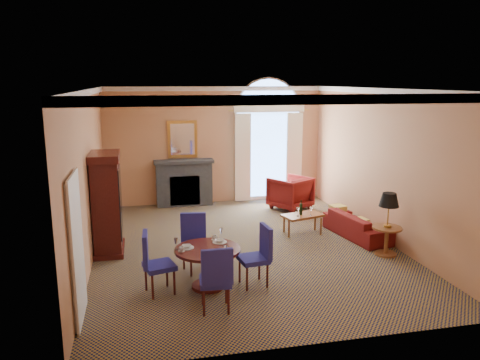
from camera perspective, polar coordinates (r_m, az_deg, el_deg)
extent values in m
plane|color=#141940|center=(9.75, 0.63, -8.10)|extent=(7.50, 7.50, 0.00)
cube|color=tan|center=(12.96, -3.04, 4.24)|extent=(6.00, 0.04, 3.20)
cube|color=tan|center=(9.15, -18.00, 0.37)|extent=(0.04, 7.50, 3.20)
cube|color=tan|center=(10.40, 17.00, 1.78)|extent=(0.04, 7.50, 3.20)
cube|color=white|center=(9.15, 0.67, 11.06)|extent=(6.00, 7.50, 0.04)
cube|color=white|center=(9.15, 0.67, 10.68)|extent=(6.00, 7.50, 0.12)
cube|color=white|center=(6.99, -19.25, -8.12)|extent=(0.08, 0.90, 2.06)
cube|color=#383C42|center=(12.82, -6.82, -0.45)|extent=(1.50, 0.40, 1.20)
cube|color=#383C42|center=(12.67, -6.88, 2.35)|extent=(1.60, 0.46, 0.08)
cube|color=gold|center=(12.79, -7.03, 4.97)|extent=(0.80, 0.04, 1.00)
cube|color=white|center=(12.77, -7.02, 4.96)|extent=(0.64, 0.02, 0.84)
cube|color=white|center=(13.31, 3.38, 2.92)|extent=(1.90, 0.04, 2.50)
cube|color=#89B0E5|center=(13.30, 3.40, 2.91)|extent=(1.70, 0.02, 2.30)
cylinder|color=white|center=(13.17, 3.45, 8.30)|extent=(1.90, 0.04, 1.90)
cube|color=white|center=(13.01, 0.34, 2.73)|extent=(0.45, 0.06, 2.45)
cube|color=white|center=(13.41, 6.61, 2.93)|extent=(0.45, 0.06, 2.45)
cube|color=white|center=(13.04, 3.60, 8.92)|extent=(2.00, 0.08, 0.30)
cube|color=#380F0C|center=(9.56, -15.90, -3.16)|extent=(0.51, 0.93, 1.85)
cube|color=#380F0C|center=(9.36, -16.25, 2.76)|extent=(0.57, 1.02, 0.15)
cube|color=#380F0C|center=(9.82, -15.61, -8.12)|extent=(0.57, 1.02, 0.09)
cylinder|color=#380F0C|center=(7.71, -3.98, -8.47)|extent=(1.08, 1.08, 0.05)
cylinder|color=#380F0C|center=(7.84, -3.95, -10.80)|extent=(0.14, 0.14, 0.64)
cylinder|color=#380F0C|center=(7.96, -3.92, -12.73)|extent=(0.54, 0.54, 0.05)
cylinder|color=silver|center=(7.96, -2.50, -7.56)|extent=(0.24, 0.24, 0.01)
imported|color=silver|center=(7.96, -2.50, -7.40)|extent=(0.15, 0.15, 0.04)
imported|color=silver|center=(8.08, -3.14, -7.01)|extent=(0.09, 0.09, 0.07)
cylinder|color=silver|center=(7.75, -6.53, -8.20)|extent=(0.24, 0.24, 0.01)
imported|color=silver|center=(7.74, -6.53, -8.03)|extent=(0.15, 0.15, 0.04)
imported|color=silver|center=(7.61, -7.16, -8.32)|extent=(0.09, 0.09, 0.07)
cylinder|color=silver|center=(7.41, -2.93, -9.10)|extent=(0.24, 0.24, 0.01)
imported|color=silver|center=(7.40, -2.93, -8.92)|extent=(0.15, 0.15, 0.04)
imported|color=silver|center=(7.41, -1.66, -8.80)|extent=(0.09, 0.09, 0.07)
cube|color=navy|center=(8.44, -5.33, -8.11)|extent=(0.56, 0.56, 0.08)
cube|color=navy|center=(8.54, -5.72, -5.77)|extent=(0.46, 0.13, 0.55)
cylinder|color=#380F0C|center=(8.75, -4.64, -9.10)|extent=(0.04, 0.04, 0.42)
cylinder|color=#380F0C|center=(8.63, -6.86, -9.45)|extent=(0.04, 0.04, 0.42)
cylinder|color=#380F0C|center=(8.44, -3.69, -9.89)|extent=(0.04, 0.04, 0.42)
cylinder|color=#380F0C|center=(8.32, -5.98, -10.28)|extent=(0.04, 0.04, 0.42)
cube|color=navy|center=(7.07, -3.04, -12.19)|extent=(0.50, 0.50, 0.08)
cube|color=navy|center=(6.76, -2.79, -10.60)|extent=(0.46, 0.07, 0.55)
cylinder|color=#380F0C|center=(7.01, -4.42, -14.70)|extent=(0.04, 0.04, 0.42)
cylinder|color=#380F0C|center=(7.03, -1.41, -14.57)|extent=(0.04, 0.04, 0.42)
cylinder|color=#380F0C|center=(7.33, -4.56, -13.44)|extent=(0.04, 0.04, 0.42)
cylinder|color=#380F0C|center=(7.35, -1.69, -13.33)|extent=(0.04, 0.04, 0.42)
cube|color=navy|center=(7.86, 1.64, -9.61)|extent=(0.51, 0.51, 0.08)
cube|color=navy|center=(7.79, 3.19, -7.49)|extent=(0.11, 0.46, 0.55)
cylinder|color=#380F0C|center=(7.87, 3.35, -11.58)|extent=(0.04, 0.04, 0.42)
cylinder|color=#380F0C|center=(8.17, 2.36, -10.64)|extent=(0.04, 0.04, 0.42)
cylinder|color=#380F0C|center=(7.74, 0.86, -11.95)|extent=(0.04, 0.04, 0.42)
cylinder|color=#380F0C|center=(8.05, -0.05, -10.98)|extent=(0.04, 0.04, 0.42)
cube|color=navy|center=(7.69, -9.79, -10.30)|extent=(0.56, 0.56, 0.08)
cube|color=navy|center=(7.57, -11.46, -8.31)|extent=(0.09, 0.46, 0.55)
cylinder|color=#380F0C|center=(7.90, -11.39, -11.70)|extent=(0.04, 0.04, 0.42)
cylinder|color=#380F0C|center=(7.59, -10.61, -12.70)|extent=(0.04, 0.04, 0.42)
cylinder|color=#380F0C|center=(7.99, -8.89, -11.31)|extent=(0.04, 0.04, 0.42)
cylinder|color=#380F0C|center=(7.68, -8.01, -12.28)|extent=(0.04, 0.04, 0.42)
imported|color=maroon|center=(10.59, 14.14, -5.35)|extent=(0.98, 1.85, 0.51)
imported|color=maroon|center=(12.49, 6.14, -1.55)|extent=(1.29, 1.30, 0.87)
cube|color=brown|center=(10.50, 7.64, -4.32)|extent=(0.98, 0.71, 0.05)
cylinder|color=brown|center=(10.29, 5.98, -5.92)|extent=(0.04, 0.04, 0.39)
cylinder|color=brown|center=(10.54, 9.83, -5.60)|extent=(0.04, 0.04, 0.39)
cylinder|color=brown|center=(10.61, 5.39, -5.35)|extent=(0.04, 0.04, 0.39)
cylinder|color=brown|center=(10.85, 9.14, -5.06)|extent=(0.04, 0.04, 0.39)
cylinder|color=brown|center=(9.57, 17.51, -5.59)|extent=(0.57, 0.57, 0.04)
cylinder|color=brown|center=(9.66, 17.40, -7.20)|extent=(0.08, 0.08, 0.53)
cylinder|color=brown|center=(9.74, 17.31, -8.57)|extent=(0.42, 0.42, 0.04)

